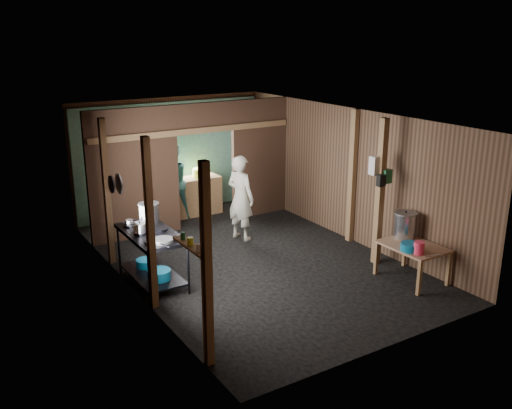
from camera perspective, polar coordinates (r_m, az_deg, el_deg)
floor at (r=10.34m, az=-0.59°, el=-5.56°), size 4.50×7.00×0.00m
ceiling at (r=9.64m, az=-0.63°, el=8.85°), size 4.50×7.00×0.00m
wall_back at (r=12.94m, az=-8.70°, el=4.95°), size 4.50×0.00×2.60m
wall_front at (r=7.30m, az=13.84°, el=-4.99°), size 4.50×0.00×2.60m
wall_left at (r=9.00m, az=-12.95°, el=-0.69°), size 0.00×7.00×2.60m
wall_right at (r=11.20m, az=9.29°, el=3.02°), size 0.00×7.00×2.60m
partition_left at (r=11.30m, az=-12.24°, el=2.97°), size 1.85×0.10×2.60m
partition_right at (r=12.53m, az=0.33°, el=4.74°), size 1.35×0.10×2.60m
partition_header at (r=11.71m, az=-5.22°, el=8.78°), size 1.30×0.10×0.60m
turquoise_panel at (r=12.90m, az=-8.58°, el=4.69°), size 4.40×0.06×2.50m
back_counter at (r=12.79m, az=-6.31°, el=0.85°), size 1.20×0.50×0.85m
wall_clock at (r=12.84m, az=-7.61°, el=7.63°), size 0.20×0.03×0.20m
post_left_a at (r=6.76m, az=-5.01°, el=-6.35°), size 0.10×0.12×2.60m
post_left_b at (r=8.31m, az=-10.66°, el=-2.05°), size 0.10×0.12×2.60m
post_left_c at (r=10.12m, az=-14.83°, el=1.15°), size 0.10×0.12×2.60m
post_right at (r=11.01m, az=9.70°, el=2.76°), size 0.10×0.12×2.60m
post_free at (r=10.02m, az=12.41°, el=1.16°), size 0.12×0.12×2.60m
cross_beam at (r=11.59m, az=-6.19°, el=7.41°), size 4.40×0.12×0.12m
pan_lid_big at (r=9.28m, az=-13.68°, el=2.05°), size 0.03×0.34×0.34m
pan_lid_small at (r=9.68m, az=-14.40°, el=2.00°), size 0.03×0.30×0.30m
wall_shelf at (r=7.15m, az=-6.64°, el=-4.19°), size 0.14×0.80×0.03m
jar_white at (r=6.92m, az=-5.77°, el=-4.34°), size 0.07×0.07×0.10m
jar_yellow at (r=7.13m, az=-6.66°, el=-3.70°), size 0.08×0.08×0.10m
jar_green at (r=7.32m, az=-7.40°, el=-3.18°), size 0.06×0.06×0.10m
bag_white at (r=9.92m, az=12.05°, el=3.90°), size 0.22×0.15×0.32m
bag_green at (r=9.95m, az=13.05°, el=2.80°), size 0.16×0.12×0.24m
bag_black at (r=9.85m, az=12.53°, el=2.39°), size 0.14×0.10×0.20m
gas_range at (r=9.40m, az=-10.45°, el=-5.32°), size 0.77×1.51×0.89m
prep_table at (r=9.76m, az=15.46°, el=-5.67°), size 0.75×1.04×0.61m
stove_pot_large at (r=9.67m, az=-10.76°, el=-0.89°), size 0.39×0.39×0.36m
stove_pot_med at (r=9.18m, az=-11.66°, el=-2.43°), size 0.28×0.28×0.20m
stove_saucepan at (r=9.65m, az=-12.72°, el=-1.76°), size 0.18×0.18×0.09m
frying_pan at (r=8.77m, az=-9.36°, el=-3.59°), size 0.46×0.61×0.07m
blue_tub_front at (r=9.24m, az=-9.76°, el=-6.99°), size 0.38×0.38×0.15m
blue_tub_back at (r=9.75m, az=-11.09°, el=-5.82°), size 0.32×0.32×0.13m
stock_pot at (r=9.93m, az=14.81°, el=-2.05°), size 0.51×0.51×0.46m
wash_basin at (r=9.40m, az=15.37°, el=-4.15°), size 0.35×0.35×0.12m
pink_bucket at (r=9.28m, az=16.14°, el=-4.24°), size 0.22×0.22×0.20m
knife at (r=9.30m, az=17.45°, el=-4.93°), size 0.29×0.14×0.01m
yellow_tub at (r=12.73m, az=-5.66°, el=3.22°), size 0.34×0.34×0.19m
cook at (r=11.10m, az=-1.55°, el=0.69°), size 0.58×0.71×1.70m
worker_back at (r=12.40m, az=-8.51°, el=2.27°), size 0.86×0.69×1.69m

